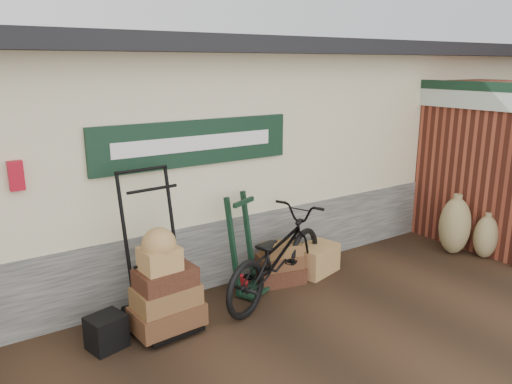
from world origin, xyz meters
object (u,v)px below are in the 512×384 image
at_px(green_barrow, 244,245).
at_px(wicker_hamper, 317,259).
at_px(suitcase_stack, 280,263).
at_px(black_trunk, 106,332).
at_px(bicycle, 277,251).
at_px(porter_trolley, 156,250).

relative_size(green_barrow, wicker_hamper, 2.10).
bearing_deg(suitcase_stack, wicker_hamper, -2.49).
distance_m(black_trunk, bicycle, 2.22).
xyz_separation_m(suitcase_stack, bicycle, (-0.27, -0.29, 0.33)).
height_order(porter_trolley, green_barrow, porter_trolley).
xyz_separation_m(porter_trolley, green_barrow, (1.25, 0.17, -0.26)).
distance_m(green_barrow, black_trunk, 1.97).
bearing_deg(porter_trolley, suitcase_stack, 1.11).
height_order(porter_trolley, black_trunk, porter_trolley).
xyz_separation_m(wicker_hamper, black_trunk, (-3.08, -0.25, -0.02)).
bearing_deg(porter_trolley, black_trunk, -173.15).
bearing_deg(porter_trolley, green_barrow, 3.94).
distance_m(suitcase_stack, wicker_hamper, 0.63).
xyz_separation_m(green_barrow, black_trunk, (-1.89, -0.29, -0.47)).
height_order(green_barrow, wicker_hamper, green_barrow).
height_order(porter_trolley, wicker_hamper, porter_trolley).
bearing_deg(black_trunk, suitcase_stack, 6.39).
relative_size(porter_trolley, suitcase_stack, 2.88).
bearing_deg(wicker_hamper, suitcase_stack, 177.51).
distance_m(green_barrow, wicker_hamper, 1.27).
xyz_separation_m(suitcase_stack, wicker_hamper, (0.63, -0.03, -0.08)).
bearing_deg(green_barrow, bicycle, -70.16).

